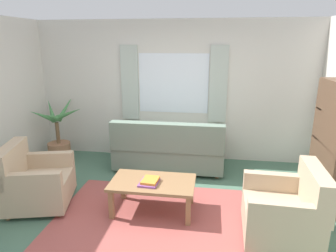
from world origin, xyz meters
name	(u,v)px	position (x,y,z in m)	size (l,w,h in m)	color
ground_plane	(151,218)	(0.00, 0.00, 0.00)	(6.24, 6.24, 0.00)	#476B56
wall_back	(174,91)	(0.00, 2.26, 1.30)	(5.32, 0.12, 2.60)	silver
window_with_curtains	(173,84)	(0.00, 2.18, 1.45)	(1.98, 0.07, 1.40)	white
area_rug	(151,217)	(0.00, 0.00, 0.01)	(2.46, 1.82, 0.01)	#9E4C47
couch	(169,150)	(0.01, 1.55, 0.37)	(1.90, 0.82, 0.92)	slate
armchair_left	(34,182)	(-1.64, 0.08, 0.35)	(1.00, 1.02, 0.88)	tan
armchair_right	(286,210)	(1.61, -0.16, 0.35)	(0.85, 0.87, 0.88)	tan
coffee_table	(153,185)	(0.00, 0.17, 0.38)	(1.10, 0.64, 0.44)	olive
book_stack_on_table	(150,181)	(-0.03, 0.11, 0.47)	(0.25, 0.30, 0.06)	#7F478C
potted_plant	(59,139)	(-2.14, 1.71, 0.41)	(0.96, 1.06, 1.18)	#9E6B4C
bookshelf	(331,151)	(2.35, 0.74, 0.78)	(0.30, 0.94, 1.72)	brown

